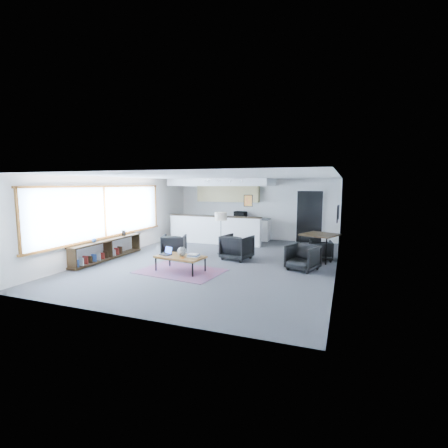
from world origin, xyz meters
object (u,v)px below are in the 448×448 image
(coffee_table, at_px, (180,257))
(dining_chair_far, at_px, (321,251))
(book_stack, at_px, (193,256))
(armchair_left, at_px, (174,244))
(laptop, at_px, (167,252))
(dining_chair_near, at_px, (303,258))
(dining_table, at_px, (320,236))
(microwave, at_px, (240,214))
(ceramic_pot, at_px, (182,251))
(armchair_right, at_px, (237,246))
(floor_lamp, at_px, (221,218))

(coffee_table, bearing_deg, dining_chair_far, 46.21)
(book_stack, height_order, armchair_left, armchair_left)
(coffee_table, xyz_separation_m, laptop, (-0.43, 0.04, 0.10))
(book_stack, xyz_separation_m, dining_chair_near, (2.71, 1.32, -0.14))
(book_stack, relative_size, armchair_left, 0.41)
(coffee_table, xyz_separation_m, dining_chair_near, (3.10, 1.33, -0.07))
(dining_table, bearing_deg, microwave, 141.17)
(ceramic_pot, bearing_deg, dining_chair_near, 23.23)
(ceramic_pot, bearing_deg, coffee_table, -164.10)
(ceramic_pot, xyz_separation_m, armchair_right, (0.94, 1.89, -0.12))
(armchair_left, xyz_separation_m, dining_chair_near, (4.27, -0.39, -0.05))
(book_stack, xyz_separation_m, armchair_left, (-1.56, 1.71, -0.09))
(coffee_table, height_order, dining_table, dining_table)
(coffee_table, height_order, ceramic_pot, ceramic_pot)
(dining_chair_far, bearing_deg, dining_chair_near, 64.26)
(book_stack, relative_size, dining_table, 0.24)
(floor_lamp, distance_m, dining_chair_near, 3.24)
(ceramic_pot, relative_size, dining_chair_near, 0.38)
(armchair_left, distance_m, floor_lamp, 1.80)
(ceramic_pot, distance_m, dining_table, 4.37)
(coffee_table, distance_m, floor_lamp, 2.63)
(microwave, bearing_deg, dining_chair_near, -45.38)
(floor_lamp, bearing_deg, ceramic_pot, -94.06)
(dining_chair_near, distance_m, dining_chair_far, 1.46)
(laptop, bearing_deg, dining_chair_far, 56.96)
(coffee_table, height_order, floor_lamp, floor_lamp)
(ceramic_pot, distance_m, microwave, 5.62)
(coffee_table, bearing_deg, laptop, -177.26)
(floor_lamp, bearing_deg, microwave, 95.69)
(book_stack, distance_m, dining_table, 4.12)
(floor_lamp, xyz_separation_m, dining_chair_near, (2.88, -1.16, -0.91))
(armchair_left, relative_size, dining_chair_near, 1.16)
(coffee_table, relative_size, armchair_right, 1.62)
(ceramic_pot, xyz_separation_m, book_stack, (0.35, -0.01, -0.08))
(ceramic_pot, xyz_separation_m, dining_chair_near, (3.06, 1.31, -0.22))
(book_stack, bearing_deg, microwave, 94.95)
(armchair_right, height_order, dining_table, armchair_right)
(coffee_table, relative_size, microwave, 2.76)
(dining_chair_far, xyz_separation_m, microwave, (-3.57, 2.86, 0.81))
(dining_chair_near, bearing_deg, dining_chair_far, 96.81)
(coffee_table, bearing_deg, microwave, 98.92)
(coffee_table, xyz_separation_m, armchair_right, (0.99, 1.90, 0.04))
(laptop, relative_size, dining_table, 0.30)
(ceramic_pot, xyz_separation_m, dining_chair_far, (3.44, 2.73, -0.26))
(ceramic_pot, distance_m, dining_chair_near, 3.34)
(dining_chair_far, bearing_deg, armchair_right, 7.72)
(armchair_left, bearing_deg, armchair_right, 166.42)
(microwave, bearing_deg, coffee_table, -81.21)
(laptop, distance_m, book_stack, 0.83)
(armchair_right, bearing_deg, dining_table, -149.81)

